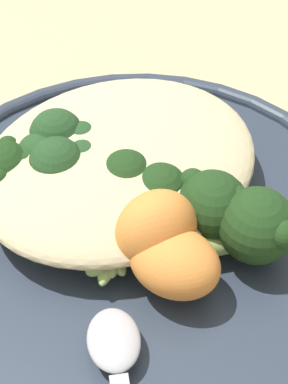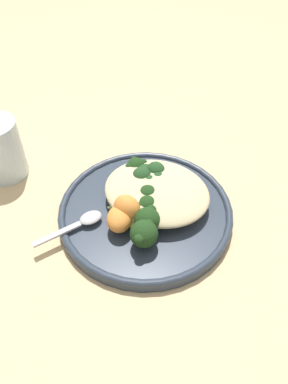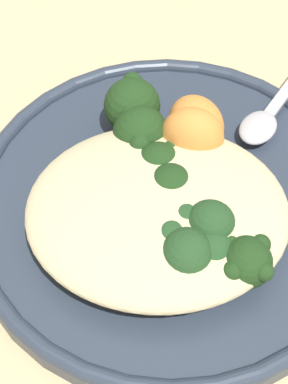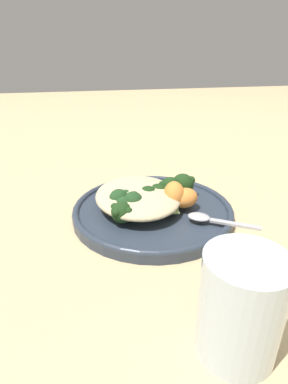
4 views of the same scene
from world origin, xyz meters
The scene contains 15 objects.
ground_plane centered at (0.00, 0.00, 0.00)m, with size 4.00×4.00×0.00m, color #D6B784.
plate centered at (0.00, 0.00, 0.01)m, with size 0.29×0.29×0.02m.
quinoa_mound centered at (0.01, 0.03, 0.04)m, with size 0.18×0.15×0.03m, color beige.
broccoli_stalk_0 centered at (0.02, -0.06, 0.04)m, with size 0.11×0.09×0.04m.
broccoli_stalk_1 centered at (0.01, -0.04, 0.04)m, with size 0.09×0.06×0.04m.
broccoli_stalk_2 centered at (0.00, -0.01, 0.04)m, with size 0.08×0.04×0.04m.
broccoli_stalk_3 centered at (0.00, 0.01, 0.04)m, with size 0.08×0.06×0.04m.
broccoli_stalk_4 centered at (-0.01, 0.02, 0.03)m, with size 0.06×0.08×0.03m.
broccoli_stalk_5 centered at (-0.02, 0.03, 0.04)m, with size 0.04×0.09×0.03m.
broccoli_stalk_6 centered at (-0.04, 0.04, 0.04)m, with size 0.04×0.11×0.03m.
sweet_potato_chunk_0 centered at (-0.02, -0.03, 0.05)m, with size 0.05×0.04×0.05m, color orange.
sweet_potato_chunk_1 centered at (-0.02, -0.05, 0.04)m, with size 0.05×0.04×0.03m, color orange.
kale_tuft centered at (-0.01, 0.05, 0.04)m, with size 0.06×0.06×0.04m.
spoon centered at (-0.08, -0.07, 0.03)m, with size 0.08×0.11×0.01m.
water_glass centered at (-0.28, -0.01, 0.05)m, with size 0.08×0.08×0.11m, color silver.
Camera 4 is at (-0.46, 0.13, 0.27)m, focal length 28.00 mm.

